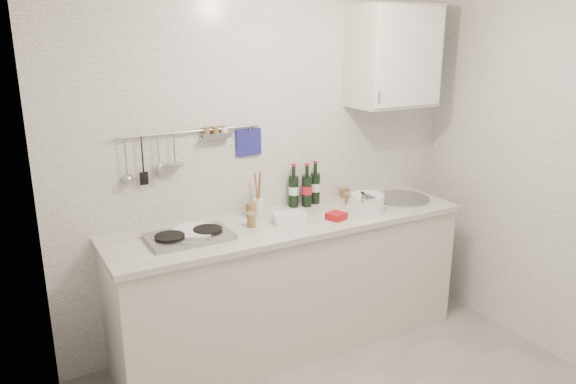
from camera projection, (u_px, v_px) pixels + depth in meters
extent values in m
cube|color=silver|center=(269.00, 162.00, 3.87)|extent=(3.00, 0.02, 2.50)
cube|color=silver|center=(75.00, 290.00, 2.00)|extent=(0.02, 2.80, 2.50)
cube|color=beige|center=(290.00, 286.00, 3.85)|extent=(2.40, 0.60, 0.88)
cube|color=silver|center=(290.00, 223.00, 3.72)|extent=(2.44, 0.64, 0.04)
cube|color=black|center=(289.00, 335.00, 3.98)|extent=(2.34, 0.52, 0.10)
cube|color=#93969B|center=(189.00, 236.00, 3.38)|extent=(0.50, 0.32, 0.03)
cylinder|color=black|center=(170.00, 236.00, 3.32)|extent=(0.18, 0.18, 0.01)
cylinder|color=black|center=(208.00, 230.00, 3.43)|extent=(0.18, 0.18, 0.01)
cylinder|color=#93969B|center=(402.00, 199.00, 4.15)|extent=(0.40, 0.40, 0.02)
cylinder|color=#93969B|center=(402.00, 206.00, 4.17)|extent=(0.34, 0.34, 0.10)
cylinder|color=#93969B|center=(189.00, 132.00, 3.50)|extent=(0.95, 0.02, 0.02)
cube|color=navy|center=(249.00, 142.00, 3.74)|extent=(0.18, 0.02, 0.18)
cube|color=beige|center=(393.00, 56.00, 3.94)|extent=(0.60, 0.35, 0.70)
cube|color=white|center=(410.00, 57.00, 3.79)|extent=(0.56, 0.01, 0.66)
cylinder|color=#93969B|center=(379.00, 97.00, 3.73)|extent=(0.01, 0.01, 0.08)
cylinder|color=#5558C1|center=(195.00, 234.00, 3.44)|extent=(0.30, 0.30, 0.01)
cylinder|color=#5558C1|center=(195.00, 232.00, 3.44)|extent=(0.29, 0.29, 0.01)
cylinder|color=#5558C1|center=(196.00, 230.00, 3.44)|extent=(0.28, 0.28, 0.01)
cylinder|color=white|center=(364.00, 211.00, 3.87)|extent=(0.27, 0.27, 0.01)
cylinder|color=white|center=(365.00, 209.00, 3.88)|extent=(0.26, 0.26, 0.01)
cylinder|color=white|center=(365.00, 206.00, 3.88)|extent=(0.26, 0.26, 0.01)
cylinder|color=white|center=(366.00, 204.00, 3.88)|extent=(0.25, 0.25, 0.01)
cylinder|color=white|center=(366.00, 202.00, 3.88)|extent=(0.25, 0.25, 0.01)
cylinder|color=white|center=(367.00, 200.00, 3.89)|extent=(0.24, 0.24, 0.01)
cylinder|color=white|center=(367.00, 197.00, 3.89)|extent=(0.23, 0.23, 0.01)
cylinder|color=white|center=(368.00, 195.00, 3.89)|extent=(0.23, 0.23, 0.01)
cube|color=white|center=(289.00, 217.00, 3.67)|extent=(0.23, 0.14, 0.06)
cube|color=red|center=(336.00, 216.00, 3.72)|extent=(0.14, 0.14, 0.05)
cylinder|color=white|center=(258.00, 207.00, 3.81)|extent=(0.07, 0.07, 0.11)
cylinder|color=brown|center=(259.00, 187.00, 3.78)|extent=(0.02, 0.05, 0.22)
cylinder|color=brown|center=(256.00, 188.00, 3.78)|extent=(0.02, 0.04, 0.20)
cylinder|color=brown|center=(250.00, 210.00, 3.77)|extent=(0.06, 0.06, 0.09)
cylinder|color=tan|center=(250.00, 203.00, 3.75)|extent=(0.06, 0.06, 0.01)
cylinder|color=brown|center=(345.00, 193.00, 4.20)|extent=(0.07, 0.07, 0.07)
cylinder|color=tan|center=(345.00, 188.00, 4.18)|extent=(0.07, 0.07, 0.01)
cylinder|color=brown|center=(349.00, 199.00, 4.05)|extent=(0.06, 0.06, 0.07)
cylinder|color=tan|center=(349.00, 194.00, 4.04)|extent=(0.06, 0.06, 0.01)
cylinder|color=brown|center=(251.00, 220.00, 3.58)|extent=(0.05, 0.05, 0.08)
cylinder|color=tan|center=(251.00, 213.00, 3.57)|extent=(0.06, 0.06, 0.01)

